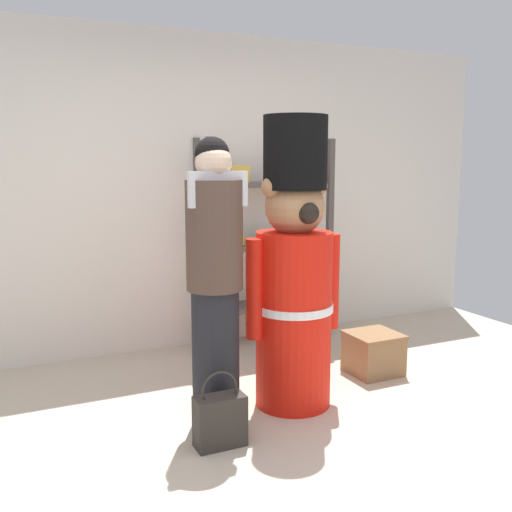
% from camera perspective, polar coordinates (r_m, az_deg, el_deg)
% --- Properties ---
extents(ground_plane, '(6.40, 6.40, 0.00)m').
position_cam_1_polar(ground_plane, '(3.28, 2.66, -19.42)').
color(ground_plane, beige).
extents(back_wall, '(6.40, 0.12, 2.60)m').
position_cam_1_polar(back_wall, '(4.93, -9.31, 6.01)').
color(back_wall, silver).
rests_on(back_wall, ground_plane).
extents(merchandise_shelf, '(1.17, 0.35, 1.75)m').
position_cam_1_polar(merchandise_shelf, '(5.07, 0.79, 1.57)').
color(merchandise_shelf, '#4C4742').
rests_on(merchandise_shelf, ground_plane).
extents(teddy_bear_guard, '(0.66, 0.50, 1.84)m').
position_cam_1_polar(teddy_bear_guard, '(3.72, 3.70, -1.88)').
color(teddy_bear_guard, red).
rests_on(teddy_bear_guard, ground_plane).
extents(person_shopper, '(0.35, 0.33, 1.70)m').
position_cam_1_polar(person_shopper, '(3.44, -4.00, -2.22)').
color(person_shopper, black).
rests_on(person_shopper, ground_plane).
extents(shopping_bag, '(0.28, 0.14, 0.43)m').
position_cam_1_polar(shopping_bag, '(3.39, -3.50, -15.53)').
color(shopping_bag, '#332D28').
rests_on(shopping_bag, ground_plane).
extents(display_crate, '(0.36, 0.36, 0.31)m').
position_cam_1_polar(display_crate, '(4.52, 11.27, -9.18)').
color(display_crate, olive).
rests_on(display_crate, ground_plane).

